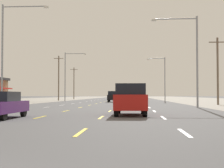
# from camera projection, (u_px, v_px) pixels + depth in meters

# --- Properties ---
(ground_plane) EXTENTS (572.00, 572.00, 0.00)m
(ground_plane) POSITION_uv_depth(u_px,v_px,m) (115.00, 101.00, 70.35)
(ground_plane) COLOR #4C4C4F
(lot_apron_left) EXTENTS (28.00, 440.00, 0.01)m
(lot_apron_left) POSITION_uv_depth(u_px,v_px,m) (1.00, 101.00, 71.82)
(lot_apron_left) COLOR gray
(lot_apron_left) RESTS_ON ground
(lane_markings) EXTENTS (10.64, 227.60, 0.01)m
(lane_markings) POSITION_uv_depth(u_px,v_px,m) (121.00, 99.00, 108.76)
(lane_markings) COLOR white
(lane_markings) RESTS_ON ground
(sedan_inner_left_nearest) EXTENTS (1.80, 4.50, 1.46)m
(sedan_inner_left_nearest) POSITION_uv_depth(u_px,v_px,m) (0.00, 105.00, 18.12)
(sedan_inner_left_nearest) COLOR #4C196B
(sedan_inner_left_nearest) RESTS_ON ground
(suv_inner_right_near) EXTENTS (1.98, 4.90, 1.98)m
(suv_inner_right_near) POSITION_uv_depth(u_px,v_px,m) (131.00, 99.00, 21.25)
(suv_inner_right_near) COLOR red
(suv_inner_right_near) RESTS_ON ground
(suv_center_turn_mid) EXTENTS (1.98, 4.90, 1.98)m
(suv_center_turn_mid) POSITION_uv_depth(u_px,v_px,m) (113.00, 96.00, 60.60)
(suv_center_turn_mid) COLOR black
(suv_center_turn_mid) RESTS_ON ground
(sedan_inner_right_midfar) EXTENTS (1.80, 4.50, 1.46)m
(sedan_inner_right_midfar) POSITION_uv_depth(u_px,v_px,m) (131.00, 98.00, 63.18)
(sedan_inner_right_midfar) COLOR red
(sedan_inner_right_midfar) RESTS_ON ground
(sedan_center_turn_far) EXTENTS (1.80, 4.50, 1.46)m
(sedan_center_turn_far) POSITION_uv_depth(u_px,v_px,m) (117.00, 97.00, 81.12)
(sedan_center_turn_far) COLOR red
(sedan_center_turn_far) RESTS_ON ground
(sedan_inner_left_farther) EXTENTS (1.80, 4.50, 1.46)m
(sedan_inner_left_farther) POSITION_uv_depth(u_px,v_px,m) (111.00, 97.00, 109.28)
(sedan_inner_left_farther) COLOR black
(sedan_inner_left_farther) RESTS_ON ground
(sedan_center_turn_farthest) EXTENTS (1.80, 4.50, 1.46)m
(sedan_center_turn_farthest) POSITION_uv_depth(u_px,v_px,m) (123.00, 96.00, 120.33)
(sedan_center_turn_farthest) COLOR maroon
(sedan_center_turn_farthest) RESTS_ON ground
(suv_far_right_distant_a) EXTENTS (1.98, 4.90, 1.98)m
(suv_far_right_distant_a) POSITION_uv_depth(u_px,v_px,m) (141.00, 96.00, 123.87)
(suv_far_right_distant_a) COLOR maroon
(suv_far_right_distant_a) RESTS_ON ground
(streetlight_left_row_0) EXTENTS (5.05, 0.26, 10.87)m
(streetlight_left_row_0) POSITION_uv_depth(u_px,v_px,m) (7.00, 47.00, 35.15)
(streetlight_left_row_0) COLOR gray
(streetlight_left_row_0) RESTS_ON ground
(streetlight_right_row_0) EXTENTS (4.72, 0.26, 9.34)m
(streetlight_right_row_0) POSITION_uv_depth(u_px,v_px,m) (192.00, 54.00, 33.98)
(streetlight_right_row_0) COLOR gray
(streetlight_right_row_0) RESTS_ON ground
(streetlight_left_row_1) EXTENTS (4.46, 0.26, 10.00)m
(streetlight_left_row_1) POSITION_uv_depth(u_px,v_px,m) (67.00, 73.00, 68.23)
(streetlight_left_row_1) COLOR gray
(streetlight_left_row_1) RESTS_ON ground
(streetlight_right_row_1) EXTENTS (3.69, 0.26, 8.90)m
(streetlight_right_row_1) POSITION_uv_depth(u_px,v_px,m) (163.00, 76.00, 67.05)
(streetlight_right_row_1) COLOR gray
(streetlight_right_row_1) RESTS_ON ground
(utility_pole_right_row_0) EXTENTS (2.20, 0.26, 8.80)m
(utility_pole_right_row_0) POSITION_uv_depth(u_px,v_px,m) (218.00, 70.00, 43.48)
(utility_pole_right_row_0) COLOR brown
(utility_pole_right_row_0) RESTS_ON ground
(utility_pole_left_row_1) EXTENTS (2.20, 0.26, 10.31)m
(utility_pole_left_row_1) POSITION_uv_depth(u_px,v_px,m) (59.00, 77.00, 76.61)
(utility_pole_left_row_1) COLOR brown
(utility_pole_left_row_1) RESTS_ON ground
(utility_pole_left_row_2) EXTENTS (2.20, 0.26, 9.67)m
(utility_pole_left_row_2) POSITION_uv_depth(u_px,v_px,m) (74.00, 83.00, 101.45)
(utility_pole_left_row_2) COLOR brown
(utility_pole_left_row_2) RESTS_ON ground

